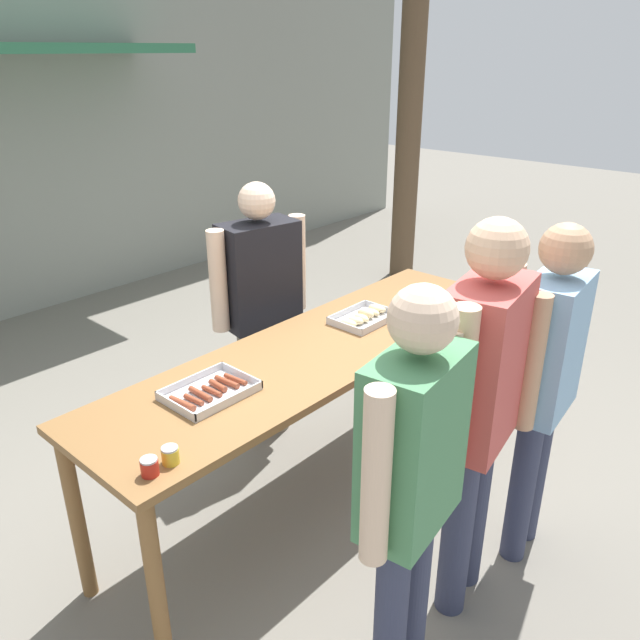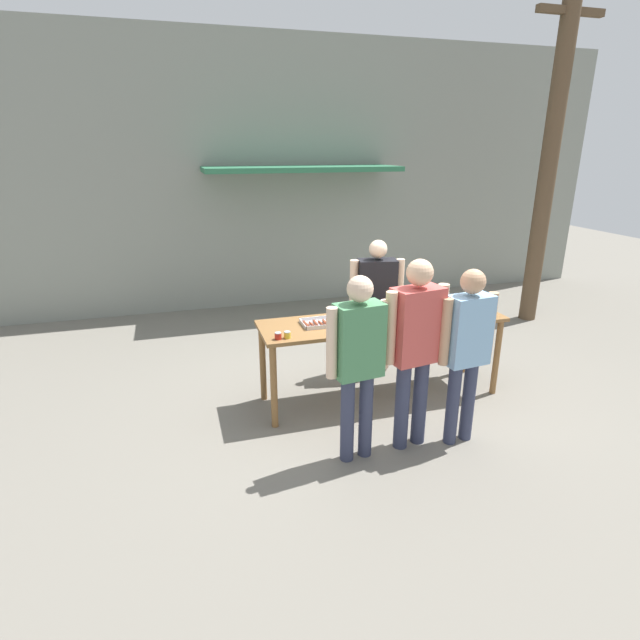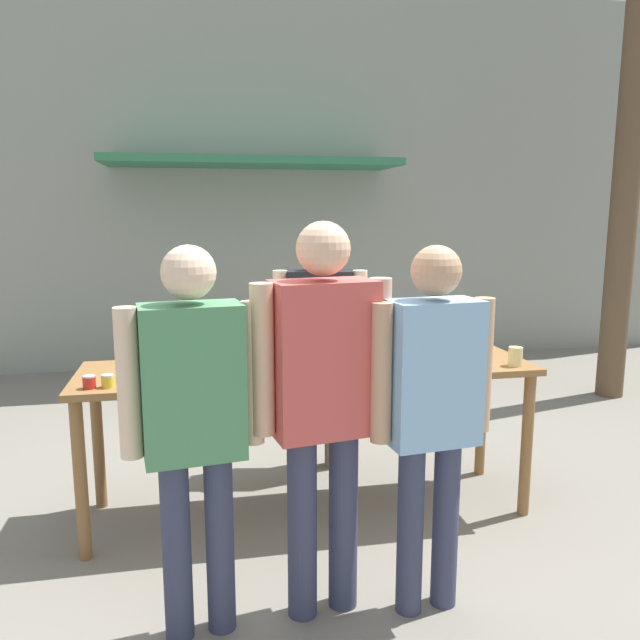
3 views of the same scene
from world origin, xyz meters
name	(u,v)px [view 2 (image 2 of 3)]	position (x,y,z in m)	size (l,w,h in m)	color
ground_plane	(380,396)	(0.00, 0.00, 0.00)	(24.00, 24.00, 0.00)	slate
building_facade_back	(295,176)	(0.00, 3.98, 2.26)	(12.00, 1.11, 4.50)	gray
serving_table	(383,328)	(0.00, 0.00, 0.84)	(2.74, 0.75, 0.94)	brown
food_tray_sausages	(320,323)	(-0.72, 0.03, 0.96)	(0.39, 0.29, 0.04)	silver
food_tray_buns	(416,313)	(0.42, 0.03, 0.97)	(0.36, 0.26, 0.06)	silver
condiment_jar_mustard	(278,336)	(-1.23, -0.26, 0.98)	(0.07, 0.07, 0.07)	#B22319
condiment_jar_ketchup	(287,335)	(-1.14, -0.26, 0.98)	(0.07, 0.07, 0.07)	gold
beer_cup	(493,311)	(1.23, -0.25, 1.00)	(0.08, 0.08, 0.12)	#DBC67A
person_server_behind_table	(376,296)	(0.20, 0.68, 1.00)	(0.66, 0.34, 1.70)	#756B5B
person_customer_holding_hotdog	(358,354)	(-0.69, -1.05, 1.04)	(0.60, 0.28, 1.74)	#333851
person_customer_with_cup	(467,343)	(0.37, -1.07, 1.04)	(0.59, 0.27, 1.73)	#333851
person_customer_waiting_in_line	(415,339)	(-0.12, -0.99, 1.09)	(0.65, 0.32, 1.83)	#333851
utility_pole	(550,154)	(3.48, 1.87, 2.63)	(1.10, 0.26, 5.15)	brown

